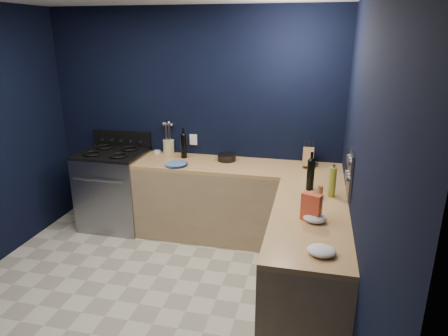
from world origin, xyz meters
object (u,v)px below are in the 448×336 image
(crouton_bag, at_px, (311,207))
(plate_stack, at_px, (176,164))
(knife_block, at_px, (308,157))
(gas_range, at_px, (115,190))
(utensil_crock, at_px, (169,147))

(crouton_bag, bearing_deg, plate_stack, 166.95)
(crouton_bag, bearing_deg, knife_block, 115.15)
(gas_range, relative_size, crouton_bag, 4.12)
(plate_stack, bearing_deg, gas_range, 168.77)
(crouton_bag, bearing_deg, gas_range, 174.85)
(gas_range, relative_size, knife_block, 4.37)
(utensil_crock, xyz_separation_m, knife_block, (1.68, -0.12, 0.02))
(plate_stack, distance_m, knife_block, 1.47)
(gas_range, height_order, crouton_bag, crouton_bag)
(plate_stack, height_order, knife_block, knife_block)
(gas_range, xyz_separation_m, plate_stack, (0.88, -0.17, 0.45))
(gas_range, distance_m, knife_block, 2.37)
(plate_stack, relative_size, utensil_crock, 1.42)
(knife_block, bearing_deg, crouton_bag, -88.03)
(utensil_crock, distance_m, knife_block, 1.68)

